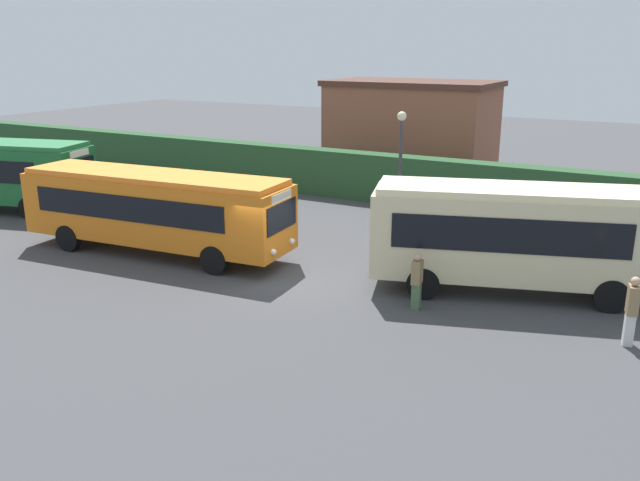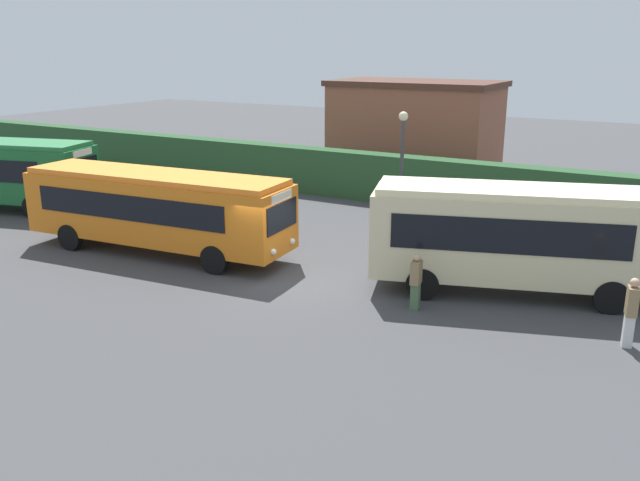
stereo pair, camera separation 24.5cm
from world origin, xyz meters
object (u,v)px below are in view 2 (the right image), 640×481
object	(u,v)px
person_center	(528,245)
lamppost	(402,159)
bus_cream	(516,234)
person_right	(631,311)
person_left	(416,280)
bus_orange	(157,207)

from	to	relation	value
person_center	lamppost	world-z (taller)	lamppost
bus_cream	person_center	distance (m)	2.45
person_center	person_right	size ratio (longest dim) A/B	0.96
person_left	lamppost	bearing A→B (deg)	109.81
person_center	person_right	distance (m)	5.87
bus_cream	bus_orange	bearing A→B (deg)	172.50
bus_orange	bus_cream	distance (m)	12.64
bus_cream	lamppost	size ratio (longest dim) A/B	1.80
person_right	bus_cream	bearing A→B (deg)	133.17
lamppost	person_left	bearing A→B (deg)	-63.17
bus_cream	person_right	distance (m)	4.37
lamppost	person_right	bearing A→B (deg)	-35.05
bus_cream	person_left	distance (m)	3.58
bus_orange	lamppost	bearing A→B (deg)	37.14
person_left	person_center	world-z (taller)	person_center
bus_orange	bus_cream	xyz separation A→B (m)	(12.42, 2.31, 0.16)
bus_orange	bus_cream	bearing A→B (deg)	5.47
bus_orange	person_right	size ratio (longest dim) A/B	5.72
bus_cream	person_center	bearing A→B (deg)	73.93
bus_cream	person_left	size ratio (longest dim) A/B	5.33
person_left	lamppost	distance (m)	7.83
person_left	lamppost	xyz separation A→B (m)	(-3.38, 6.69, 2.28)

